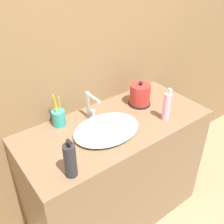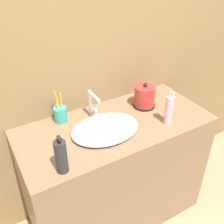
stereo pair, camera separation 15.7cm
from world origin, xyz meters
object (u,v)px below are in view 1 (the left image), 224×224
at_px(electric_kettle, 140,95).
at_px(shampoo_bottle, 70,160).
at_px(toothbrush_cup, 59,118).
at_px(faucet, 90,104).
at_px(lotion_bottle, 167,106).

height_order(electric_kettle, shampoo_bottle, shampoo_bottle).
distance_m(toothbrush_cup, shampoo_bottle, 0.44).
bearing_deg(faucet, electric_kettle, -9.19).
bearing_deg(faucet, shampoo_bottle, -134.13).
bearing_deg(faucet, toothbrush_cup, 163.78).
distance_m(electric_kettle, lotion_bottle, 0.24).
bearing_deg(toothbrush_cup, electric_kettle, -11.68).
bearing_deg(shampoo_bottle, faucet, 45.87).
xyz_separation_m(lotion_bottle, shampoo_bottle, (-0.72, -0.06, -0.00)).
distance_m(faucet, shampoo_bottle, 0.49).
relative_size(electric_kettle, shampoo_bottle, 0.82).
height_order(faucet, electric_kettle, faucet).
bearing_deg(toothbrush_cup, lotion_bottle, -31.77).
height_order(electric_kettle, lotion_bottle, lotion_bottle).
relative_size(faucet, lotion_bottle, 0.83).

